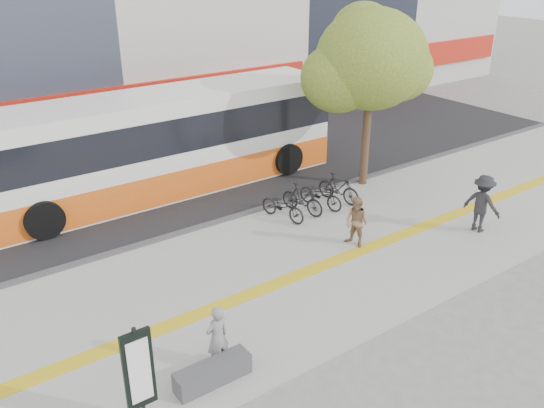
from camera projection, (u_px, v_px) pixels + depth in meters
ground at (282, 312)px, 13.76m from camera, size 120.00×120.00×0.00m
sidewalk at (248, 284)px, 14.86m from camera, size 40.00×7.00×0.08m
tactile_strip at (258, 291)px, 14.47m from camera, size 40.00×0.45×0.01m
street at (133, 192)px, 20.41m from camera, size 40.00×8.00×0.06m
curb at (185, 232)px, 17.43m from camera, size 40.00×0.25×0.14m
bench at (213, 373)px, 11.37m from camera, size 1.60×0.45×0.45m
signboard at (139, 371)px, 9.86m from camera, size 0.55×0.10×2.20m
street_tree at (368, 61)px, 19.25m from camera, size 4.40×3.80×6.31m
bus at (161, 146)px, 19.89m from camera, size 13.00×3.08×3.46m
bicycle_row at (311, 197)px, 18.68m from camera, size 3.27×1.80×1.00m
seated_woman at (217, 337)px, 11.60m from camera, size 0.57×0.40×1.46m
pedestrian_tan at (357, 222)px, 16.35m from camera, size 0.70×0.83×1.52m
pedestrian_dark at (482, 203)px, 17.18m from camera, size 0.83×1.25×1.80m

